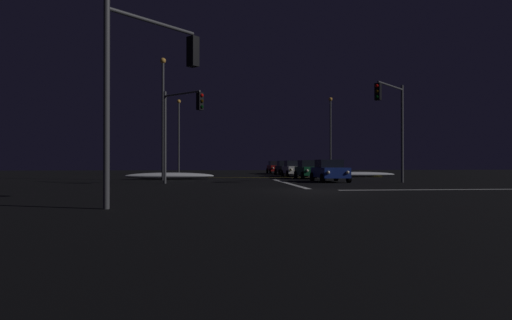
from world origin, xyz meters
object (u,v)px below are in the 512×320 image
sedan_black (286,168)px  streetlamp_left_near (163,110)px  sedan_red (276,167)px  traffic_signal_sw (148,72)px  streetlamp_left_far (179,131)px  traffic_signal_ne (393,114)px  traffic_signal_nw (180,119)px  sedan_white (294,168)px  sedan_green (309,169)px  streetlamp_right_far (331,130)px  sedan_blue (329,171)px

sedan_black → streetlamp_left_near: 19.04m
streetlamp_left_near → sedan_red: bearing=60.8°
traffic_signal_sw → streetlamp_left_far: size_ratio=0.73×
sedan_black → traffic_signal_ne: (3.74, -20.54, 3.77)m
sedan_black → traffic_signal_ne: traffic_signal_ne is taller
traffic_signal_nw → streetlamp_left_near: (-1.71, 6.21, 1.30)m
sedan_white → streetlamp_left_far: bearing=147.6°
sedan_green → traffic_signal_sw: size_ratio=0.70×
traffic_signal_ne → sedan_red: bearing=98.0°
sedan_black → traffic_signal_sw: traffic_signal_sw is taller
sedan_black → streetlamp_left_far: streetlamp_left_far is taller
sedan_green → sedan_white: size_ratio=1.00×
sedan_black → sedan_red: (-0.11, 6.80, 0.00)m
sedan_black → streetlamp_right_far: streetlamp_right_far is taller
sedan_white → streetlamp_right_far: streetlamp_right_far is taller
traffic_signal_nw → sedan_white: bearing=55.8°
sedan_black → traffic_signal_sw: (-10.10, -34.38, 3.42)m
sedan_red → traffic_signal_ne: (3.85, -27.34, 3.77)m
traffic_signal_sw → streetlamp_right_far: 39.44m
streetlamp_left_near → streetlamp_right_far: 23.64m
sedan_green → traffic_signal_sw: 25.21m
sedan_white → sedan_red: 12.45m
traffic_signal_sw → streetlamp_right_far: size_ratio=0.69×
streetlamp_right_far → sedan_red: bearing=138.7°
sedan_green → traffic_signal_nw: 13.92m
sedan_green → sedan_black: same height
sedan_green → streetlamp_left_near: (-11.97, -2.61, 4.59)m
sedan_white → streetlamp_left_far: streetlamp_left_far is taller
sedan_white → traffic_signal_sw: 30.60m
sedan_white → sedan_blue: bearing=-88.8°
traffic_signal_ne → streetlamp_right_far: 22.43m
traffic_signal_nw → streetlamp_left_far: streetlamp_left_far is taller
sedan_blue → sedan_black: 18.01m
sedan_black → sedan_red: same height
sedan_red → streetlamp_left_near: 24.48m
sedan_blue → streetlamp_left_near: 13.39m
sedan_white → streetlamp_left_far: (-11.73, 7.46, 4.11)m
sedan_green → sedan_black: bearing=90.7°
sedan_white → traffic_signal_ne: 15.83m
sedan_blue → streetlamp_left_far: 23.51m
streetlamp_left_near → traffic_signal_nw: bearing=-74.6°
sedan_red → traffic_signal_nw: size_ratio=0.72×
sedan_red → traffic_signal_ne: traffic_signal_ne is taller
sedan_black → sedan_red: 6.80m
sedan_black → traffic_signal_ne: bearing=-79.7°
sedan_blue → sedan_white: (-0.26, 12.35, 0.00)m
sedan_red → traffic_signal_nw: 29.18m
traffic_signal_ne → traffic_signal_nw: size_ratio=1.11×
traffic_signal_nw → streetlamp_left_far: size_ratio=0.71×
traffic_signal_ne → traffic_signal_sw: size_ratio=1.08×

